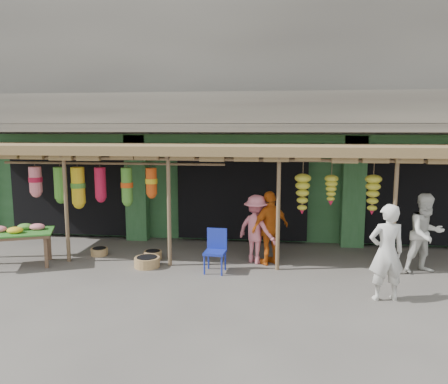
# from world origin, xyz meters

# --- Properties ---
(ground) EXTENTS (80.00, 80.00, 0.00)m
(ground) POSITION_xyz_m (0.00, 0.00, 0.00)
(ground) COLOR #514C47
(ground) RESTS_ON ground
(building) EXTENTS (16.40, 6.80, 7.00)m
(building) POSITION_xyz_m (-0.00, 4.87, 3.37)
(building) COLOR gray
(building) RESTS_ON ground
(awning) EXTENTS (14.00, 2.70, 2.79)m
(awning) POSITION_xyz_m (-0.12, 0.81, 2.58)
(awning) COLOR brown
(awning) RESTS_ON ground
(flower_table) EXTENTS (1.83, 1.47, 0.95)m
(flower_table) POSITION_xyz_m (-5.01, -0.65, 0.77)
(flower_table) COLOR brown
(flower_table) RESTS_ON ground
(blue_chair) EXTENTS (0.49, 0.50, 0.96)m
(blue_chair) POSITION_xyz_m (-0.37, -0.47, 0.53)
(blue_chair) COLOR #1829A1
(blue_chair) RESTS_ON ground
(basket_left) EXTENTS (0.48, 0.48, 0.18)m
(basket_left) POSITION_xyz_m (-3.48, 0.39, 0.09)
(basket_left) COLOR #895F3E
(basket_left) RESTS_ON ground
(basket_mid) EXTENTS (0.73, 0.73, 0.23)m
(basket_mid) POSITION_xyz_m (-2.00, -0.37, 0.11)
(basket_mid) COLOR olive
(basket_mid) RESTS_ON ground
(basket_right) EXTENTS (0.56, 0.56, 0.20)m
(basket_right) POSITION_xyz_m (-2.04, 0.23, 0.10)
(basket_right) COLOR olive
(basket_right) RESTS_ON ground
(person_front) EXTENTS (0.73, 0.55, 1.83)m
(person_front) POSITION_xyz_m (3.00, -1.72, 0.91)
(person_front) COLOR silver
(person_front) RESTS_ON ground
(person_right) EXTENTS (1.04, 0.92, 1.78)m
(person_right) POSITION_xyz_m (4.24, 0.00, 0.89)
(person_right) COLOR silver
(person_right) RESTS_ON ground
(person_vendor) EXTENTS (1.06, 0.98, 1.74)m
(person_vendor) POSITION_xyz_m (0.82, 0.22, 0.87)
(person_vendor) COLOR #C25612
(person_vendor) RESTS_ON ground
(person_shopper) EXTENTS (1.21, 1.11, 1.64)m
(person_shopper) POSITION_xyz_m (0.50, 0.27, 0.82)
(person_shopper) COLOR #D77281
(person_shopper) RESTS_ON ground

